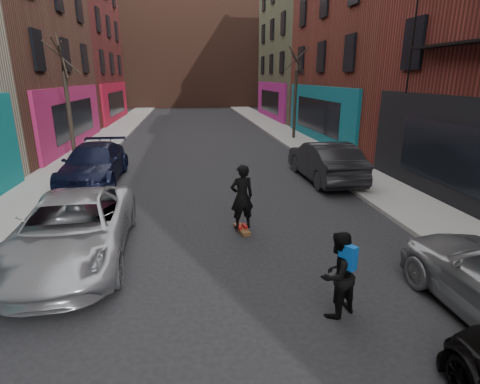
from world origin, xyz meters
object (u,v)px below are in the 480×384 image
object	(u,v)px
tree_left_far	(67,92)
skateboarder	(242,197)
tree_right_far	(296,85)
parked_left_far	(73,229)
parked_right_end	(325,161)
skateboard	(242,229)
parked_left_end	(94,164)
pedestrian	(338,274)

from	to	relation	value
tree_left_far	skateboarder	xyz separation A→B (m)	(6.71, -8.97, -2.39)
tree_right_far	parked_left_far	xyz separation A→B (m)	(-9.76, -16.00, -2.80)
parked_left_far	parked_right_end	bearing A→B (deg)	32.99
parked_left_far	skateboard	distance (m)	4.25
tree_right_far	skateboard	distance (m)	16.39
tree_right_far	skateboarder	distance (m)	16.22
parked_left_far	parked_left_end	bearing A→B (deg)	96.11
tree_left_far	tree_right_far	bearing A→B (deg)	25.82
skateboard	skateboarder	world-z (taller)	skateboarder
tree_right_far	skateboarder	size ratio (longest dim) A/B	3.82
parked_left_end	skateboarder	bearing A→B (deg)	-48.03
pedestrian	skateboarder	bearing A→B (deg)	-102.33
tree_right_far	pedestrian	xyz separation A→B (m)	(-4.59, -18.91, -2.73)
tree_left_far	parked_left_end	world-z (taller)	tree_left_far
tree_left_far	parked_left_far	distance (m)	10.68
tree_right_far	parked_left_far	size ratio (longest dim) A/B	1.29
tree_left_far	parked_right_end	distance (m)	11.86
parked_left_far	parked_right_end	xyz separation A→B (m)	(8.16, 5.83, 0.07)
parked_right_end	pedestrian	world-z (taller)	parked_right_end
parked_left_end	skateboard	xyz separation A→B (m)	(5.11, -5.80, -0.69)
skateboarder	parked_right_end	bearing A→B (deg)	-142.70
tree_right_far	skateboard	size ratio (longest dim) A/B	8.50
tree_left_far	skateboard	bearing A→B (deg)	-53.21
tree_left_far	parked_right_end	world-z (taller)	tree_left_far
skateboard	pedestrian	distance (m)	4.15
parked_left_far	parked_right_end	distance (m)	10.03
tree_left_far	skateboard	distance (m)	11.69
tree_left_far	parked_right_end	size ratio (longest dim) A/B	1.34
parked_right_end	pedestrian	xyz separation A→B (m)	(-2.99, -8.74, 0.00)
parked_left_far	skateboard	size ratio (longest dim) A/B	6.58
skateboarder	tree_right_far	bearing A→B (deg)	-123.10
parked_left_end	skateboarder	distance (m)	7.73
parked_right_end	skateboarder	distance (m)	6.31
parked_left_far	parked_right_end	world-z (taller)	parked_right_end
tree_right_far	skateboard	xyz separation A→B (m)	(-5.69, -14.97, -3.48)
parked_left_end	pedestrian	size ratio (longest dim) A/B	3.26
skateboard	skateboarder	size ratio (longest dim) A/B	0.45
tree_right_far	parked_right_end	bearing A→B (deg)	-98.94
parked_left_end	pedestrian	distance (m)	11.55
parked_left_end	pedestrian	bearing A→B (deg)	-56.86
skateboard	pedestrian	world-z (taller)	pedestrian
tree_right_far	skateboarder	xyz separation A→B (m)	(-5.69, -14.97, -2.54)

